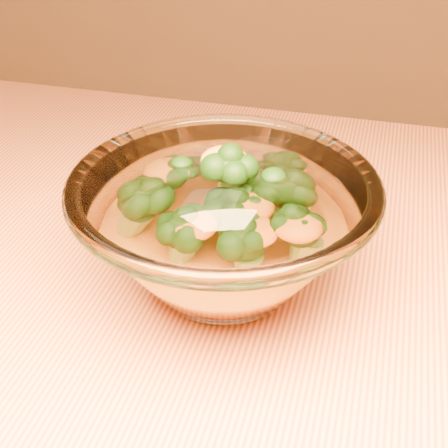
# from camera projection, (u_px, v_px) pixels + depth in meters

# --- Properties ---
(table) EXTENTS (1.20, 0.80, 0.75)m
(table) POSITION_uv_depth(u_px,v_px,m) (99.00, 357.00, 0.60)
(table) COLOR #CF773E
(table) RESTS_ON ground
(glass_bowl) EXTENTS (0.25, 0.25, 0.11)m
(glass_bowl) POSITION_uv_depth(u_px,v_px,m) (224.00, 229.00, 0.51)
(glass_bowl) COLOR white
(glass_bowl) RESTS_ON table
(cheese_sauce) EXTENTS (0.14, 0.14, 0.04)m
(cheese_sauce) POSITION_uv_depth(u_px,v_px,m) (224.00, 252.00, 0.52)
(cheese_sauce) COLOR orange
(cheese_sauce) RESTS_ON glass_bowl
(broccoli_heap) EXTENTS (0.16, 0.14, 0.09)m
(broccoli_heap) POSITION_uv_depth(u_px,v_px,m) (229.00, 206.00, 0.51)
(broccoli_heap) COLOR black
(broccoli_heap) RESTS_ON cheese_sauce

